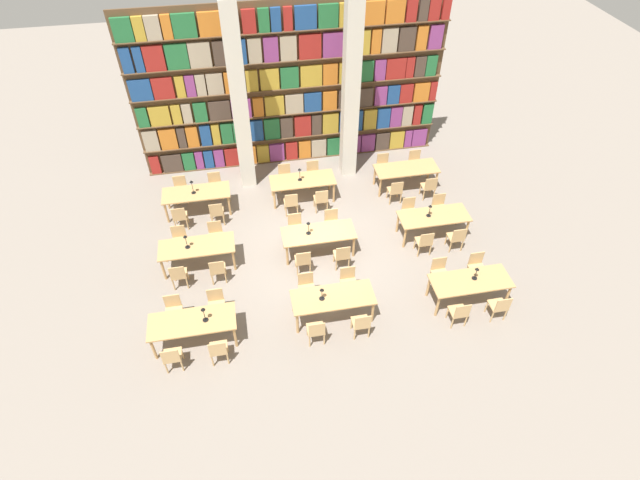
# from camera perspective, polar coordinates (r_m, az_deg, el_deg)

# --- Properties ---
(ground_plane) EXTENTS (40.00, 40.00, 0.00)m
(ground_plane) POSITION_cam_1_polar(r_m,az_deg,el_deg) (14.68, -0.18, -1.33)
(ground_plane) COLOR gray
(bookshelf_bank) EXTENTS (10.22, 0.35, 5.50)m
(bookshelf_bank) POSITION_cam_1_polar(r_m,az_deg,el_deg) (17.07, -3.35, 16.78)
(bookshelf_bank) COLOR brown
(bookshelf_bank) RESTS_ON ground_plane
(pillar_left) EXTENTS (0.49, 0.49, 6.00)m
(pillar_left) POSITION_cam_1_polar(r_m,az_deg,el_deg) (15.83, -9.22, 15.31)
(pillar_left) COLOR beige
(pillar_left) RESTS_ON ground_plane
(pillar_center) EXTENTS (0.49, 0.49, 6.00)m
(pillar_center) POSITION_cam_1_polar(r_m,az_deg,el_deg) (16.23, 3.54, 16.53)
(pillar_center) COLOR beige
(pillar_center) RESTS_ON ground_plane
(reading_table_0) EXTENTS (2.08, 0.84, 0.78)m
(reading_table_0) POSITION_cam_1_polar(r_m,az_deg,el_deg) (12.47, -14.38, -9.21)
(reading_table_0) COLOR tan
(reading_table_0) RESTS_ON ground_plane
(chair_0) EXTENTS (0.42, 0.40, 0.87)m
(chair_0) POSITION_cam_1_polar(r_m,az_deg,el_deg) (12.31, -16.55, -12.67)
(chair_0) COLOR tan
(chair_0) RESTS_ON ground_plane
(chair_1) EXTENTS (0.42, 0.40, 0.87)m
(chair_1) POSITION_cam_1_polar(r_m,az_deg,el_deg) (13.16, -16.38, -7.60)
(chair_1) COLOR tan
(chair_1) RESTS_ON ground_plane
(chair_2) EXTENTS (0.42, 0.40, 0.87)m
(chair_2) POSITION_cam_1_polar(r_m,az_deg,el_deg) (12.16, -11.53, -12.17)
(chair_2) COLOR tan
(chair_2) RESTS_ON ground_plane
(chair_3) EXTENTS (0.42, 0.40, 0.87)m
(chair_3) POSITION_cam_1_polar(r_m,az_deg,el_deg) (13.03, -11.77, -7.08)
(chair_3) COLOR tan
(chair_3) RESTS_ON ground_plane
(desk_lamp_0) EXTENTS (0.14, 0.14, 0.46)m
(desk_lamp_0) POSITION_cam_1_polar(r_m,az_deg,el_deg) (12.11, -13.17, -8.02)
(desk_lamp_0) COLOR black
(desk_lamp_0) RESTS_ON reading_table_0
(reading_table_1) EXTENTS (2.08, 0.84, 0.78)m
(reading_table_1) POSITION_cam_1_polar(r_m,az_deg,el_deg) (12.57, 1.48, -6.74)
(reading_table_1) COLOR tan
(reading_table_1) RESTS_ON ground_plane
(chair_4) EXTENTS (0.42, 0.40, 0.87)m
(chair_4) POSITION_cam_1_polar(r_m,az_deg,el_deg) (12.25, -0.45, -10.27)
(chair_4) COLOR tan
(chair_4) RESTS_ON ground_plane
(chair_5) EXTENTS (0.42, 0.40, 0.87)m
(chair_5) POSITION_cam_1_polar(r_m,az_deg,el_deg) (13.12, -1.55, -5.36)
(chair_5) COLOR tan
(chair_5) RESTS_ON ground_plane
(chair_6) EXTENTS (0.42, 0.40, 0.87)m
(chair_6) POSITION_cam_1_polar(r_m,az_deg,el_deg) (12.41, 4.74, -9.47)
(chair_6) COLOR tan
(chair_6) RESTS_ON ground_plane
(chair_7) EXTENTS (0.42, 0.40, 0.87)m
(chair_7) POSITION_cam_1_polar(r_m,az_deg,el_deg) (13.27, 3.26, -4.68)
(chair_7) COLOR tan
(chair_7) RESTS_ON ground_plane
(desk_lamp_1) EXTENTS (0.14, 0.14, 0.39)m
(desk_lamp_1) POSITION_cam_1_polar(r_m,az_deg,el_deg) (12.26, 0.22, -5.95)
(desk_lamp_1) COLOR black
(desk_lamp_1) RESTS_ON reading_table_1
(reading_table_2) EXTENTS (2.08, 0.84, 0.78)m
(reading_table_2) POSITION_cam_1_polar(r_m,az_deg,el_deg) (13.49, 16.80, -4.68)
(reading_table_2) COLOR tan
(reading_table_2) RESTS_ON ground_plane
(chair_8) EXTENTS (0.42, 0.40, 0.87)m
(chair_8) POSITION_cam_1_polar(r_m,az_deg,el_deg) (13.05, 15.64, -7.96)
(chair_8) COLOR tan
(chair_8) RESTS_ON ground_plane
(chair_9) EXTENTS (0.42, 0.40, 0.87)m
(chair_9) POSITION_cam_1_polar(r_m,az_deg,el_deg) (13.86, 13.48, -3.51)
(chair_9) COLOR tan
(chair_9) RESTS_ON ground_plane
(chair_10) EXTENTS (0.42, 0.40, 0.87)m
(chair_10) POSITION_cam_1_polar(r_m,az_deg,el_deg) (13.48, 19.81, -7.12)
(chair_10) COLOR tan
(chair_10) RESTS_ON ground_plane
(chair_11) EXTENTS (0.42, 0.40, 0.87)m
(chair_11) POSITION_cam_1_polar(r_m,az_deg,el_deg) (14.27, 17.46, -2.86)
(chair_11) COLOR tan
(chair_11) RESTS_ON ground_plane
(desk_lamp_2) EXTENTS (0.14, 0.14, 0.40)m
(desk_lamp_2) POSITION_cam_1_polar(r_m,az_deg,el_deg) (13.31, 17.46, -3.44)
(desk_lamp_2) COLOR black
(desk_lamp_2) RESTS_ON reading_table_2
(reading_table_3) EXTENTS (2.08, 0.84, 0.78)m
(reading_table_3) POSITION_cam_1_polar(r_m,az_deg,el_deg) (14.21, -13.89, -0.90)
(reading_table_3) COLOR tan
(reading_table_3) RESTS_ON ground_plane
(chair_12) EXTENTS (0.42, 0.40, 0.87)m
(chair_12) POSITION_cam_1_polar(r_m,az_deg,el_deg) (13.93, -15.85, -3.82)
(chair_12) COLOR tan
(chair_12) RESTS_ON ground_plane
(chair_13) EXTENTS (0.42, 0.40, 0.87)m
(chair_13) POSITION_cam_1_polar(r_m,az_deg,el_deg) (14.94, -15.76, 0.12)
(chair_13) COLOR tan
(chair_13) RESTS_ON ground_plane
(chair_14) EXTENTS (0.42, 0.40, 0.87)m
(chair_14) POSITION_cam_1_polar(r_m,az_deg,el_deg) (13.81, -11.62, -3.30)
(chair_14) COLOR tan
(chair_14) RESTS_ON ground_plane
(chair_15) EXTENTS (0.42, 0.40, 0.87)m
(chair_15) POSITION_cam_1_polar(r_m,az_deg,el_deg) (14.83, -11.82, 0.63)
(chair_15) COLOR tan
(chair_15) RESTS_ON ground_plane
(desk_lamp_3) EXTENTS (0.14, 0.14, 0.45)m
(desk_lamp_3) POSITION_cam_1_polar(r_m,az_deg,el_deg) (13.96, -15.10, 0.08)
(desk_lamp_3) COLOR black
(desk_lamp_3) RESTS_ON reading_table_3
(reading_table_4) EXTENTS (2.08, 0.84, 0.78)m
(reading_table_4) POSITION_cam_1_polar(r_m,az_deg,el_deg) (14.18, -0.17, 0.61)
(reading_table_4) COLOR tan
(reading_table_4) RESTS_ON ground_plane
(chair_16) EXTENTS (0.42, 0.40, 0.87)m
(chair_16) POSITION_cam_1_polar(r_m,az_deg,el_deg) (13.77, -1.95, -2.33)
(chair_16) COLOR tan
(chair_16) RESTS_ON ground_plane
(chair_17) EXTENTS (0.42, 0.40, 0.87)m
(chair_17) POSITION_cam_1_polar(r_m,az_deg,el_deg) (14.78, -2.83, 1.54)
(chair_17) COLOR tan
(chair_17) RESTS_ON ground_plane
(chair_18) EXTENTS (0.42, 0.40, 0.87)m
(chair_18) POSITION_cam_1_polar(r_m,az_deg,el_deg) (13.92, 2.53, -1.73)
(chair_18) COLOR tan
(chair_18) RESTS_ON ground_plane
(chair_19) EXTENTS (0.42, 0.40, 0.87)m
(chair_19) POSITION_cam_1_polar(r_m,az_deg,el_deg) (14.92, 1.36, 2.07)
(chair_19) COLOR tan
(chair_19) RESTS_ON ground_plane
(desk_lamp_4) EXTENTS (0.14, 0.14, 0.44)m
(desk_lamp_4) POSITION_cam_1_polar(r_m,az_deg,el_deg) (13.91, -1.34, 1.66)
(desk_lamp_4) COLOR black
(desk_lamp_4) RESTS_ON reading_table_4
(reading_table_5) EXTENTS (2.08, 0.84, 0.78)m
(reading_table_5) POSITION_cam_1_polar(r_m,az_deg,el_deg) (15.11, 12.86, 2.49)
(reading_table_5) COLOR tan
(reading_table_5) RESTS_ON ground_plane
(chair_20) EXTENTS (0.42, 0.40, 0.87)m
(chair_20) POSITION_cam_1_polar(r_m,az_deg,el_deg) (14.61, 11.85, -0.18)
(chair_20) COLOR tan
(chair_20) RESTS_ON ground_plane
(chair_21) EXTENTS (0.42, 0.40, 0.87)m
(chair_21) POSITION_cam_1_polar(r_m,az_deg,el_deg) (15.57, 10.15, 3.36)
(chair_21) COLOR tan
(chair_21) RESTS_ON ground_plane
(chair_22) EXTENTS (0.42, 0.40, 0.87)m
(chair_22) POSITION_cam_1_polar(r_m,az_deg,el_deg) (14.96, 15.32, 0.30)
(chair_22) COLOR tan
(chair_22) RESTS_ON ground_plane
(chair_23) EXTENTS (0.42, 0.40, 0.87)m
(chair_23) POSITION_cam_1_polar(r_m,az_deg,el_deg) (15.90, 13.46, 3.74)
(chair_23) COLOR tan
(chair_23) RESTS_ON ground_plane
(desk_lamp_5) EXTENTS (0.14, 0.14, 0.42)m
(desk_lamp_5) POSITION_cam_1_polar(r_m,az_deg,el_deg) (14.83, 12.46, 3.54)
(desk_lamp_5) COLOR black
(desk_lamp_5) RESTS_ON reading_table_5
(reading_table_6) EXTENTS (2.08, 0.84, 0.78)m
(reading_table_6) POSITION_cam_1_polar(r_m,az_deg,el_deg) (16.05, -13.95, 5.08)
(reading_table_6) COLOR tan
(reading_table_6) RESTS_ON ground_plane
(chair_24) EXTENTS (0.42, 0.40, 0.87)m
(chair_24) POSITION_cam_1_polar(r_m,az_deg,el_deg) (15.70, -15.72, 2.61)
(chair_24) COLOR tan
(chair_24) RESTS_ON ground_plane
(chair_25) EXTENTS (0.42, 0.40, 0.87)m
(chair_25) POSITION_cam_1_polar(r_m,az_deg,el_deg) (16.80, -15.65, 5.72)
(chair_25) COLOR tan
(chair_25) RESTS_ON ground_plane
(chair_26) EXTENTS (0.42, 0.40, 0.87)m
(chair_26) POSITION_cam_1_polar(r_m,az_deg,el_deg) (15.59, -11.72, 3.15)
(chair_26) COLOR tan
(chair_26) RESTS_ON ground_plane
(chair_27) EXTENTS (0.42, 0.40, 0.87)m
(chair_27) POSITION_cam_1_polar(r_m,az_deg,el_deg) (16.70, -11.90, 6.23)
(chair_27) COLOR tan
(chair_27) RESTS_ON ground_plane
(desk_lamp_6) EXTENTS (0.14, 0.14, 0.48)m
(desk_lamp_6) POSITION_cam_1_polar(r_m,az_deg,el_deg) (15.80, -14.43, 6.16)
(desk_lamp_6) COLOR black
(desk_lamp_6) RESTS_ON reading_table_6
(reading_table_7) EXTENTS (2.08, 0.84, 0.78)m
(reading_table_7) POSITION_cam_1_polar(r_m,az_deg,el_deg) (16.11, -2.02, 6.68)
(reading_table_7) COLOR tan
(reading_table_7) RESTS_ON ground_plane
(chair_28) EXTENTS (0.42, 0.40, 0.87)m
(chair_28) POSITION_cam_1_polar(r_m,az_deg,el_deg) (15.65, -3.33, 4.30)
(chair_28) COLOR tan
(chair_28) RESTS_ON ground_plane
(chair_29) EXTENTS (0.42, 0.40, 0.87)m
(chair_29) POSITION_cam_1_polar(r_m,az_deg,el_deg) (16.76, -4.02, 7.31)
(chair_29) COLOR tan
(chair_29) RESTS_ON ground_plane
(chair_30) EXTENTS (0.42, 0.40, 0.87)m
(chair_30) POSITION_cam_1_polar(r_m,az_deg,el_deg) (15.76, 0.12, 4.71)
(chair_30) COLOR tan
(chair_30) RESTS_ON ground_plane
(chair_31) EXTENTS (0.42, 0.40, 0.87)m
(chair_31) POSITION_cam_1_polar(r_m,az_deg,el_deg) (16.86, -0.78, 7.68)
(chair_31) COLOR tan
(chair_31) RESTS_ON ground_plane
(desk_lamp_7) EXTENTS (0.14, 0.14, 0.46)m
(desk_lamp_7) POSITION_cam_1_polar(r_m,az_deg,el_deg) (15.87, -2.33, 7.77)
(desk_lamp_7) COLOR black
(desk_lamp_7) RESTS_ON reading_table_7
(reading_table_8) EXTENTS (2.08, 0.84, 0.78)m
(reading_table_8) POSITION_cam_1_polar(r_m,az_deg,el_deg) (16.85, 9.83, 7.87)
(reading_table_8) COLOR tan
(reading_table_8) RESTS_ON ground_plane
(chair_32) EXTENTS (0.42, 0.40, 0.87)m
(chair_32) POSITION_cam_1_polar(r_m,az_deg,el_deg) (16.28, 8.60, 5.63)
(chair_32) COLOR tan
(chair_32) RESTS_ON ground_plane
(chair_33) EXTENTS (0.42, 0.40, 0.87)m
(chair_33) POSITION_cam_1_polar(r_m,az_deg,el_deg) (17.35, 7.24, 8.46)
(chair_33) COLOR tan
(chair_33) RESTS_ON ground_plane
(chair_34) EXTENTS (0.42, 0.40, 0.87)m
(chair_34) POSITION_cam_1_polar(r_m,az_deg,el_deg) (16.65, 12.35, 6.00)
(chair_34) COLOR tan
(chair_34) RESTS_ON ground_plane
(chair_35) EXTENTS (0.42, 0.40, 0.87)m
(chair_35) POSITION_cam_1_polar(r_m,az_deg,el_deg) (17.69, 10.81, 8.77)
(chair_35) COLOR tan
(chair_35) RESTS_ON ground_plane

